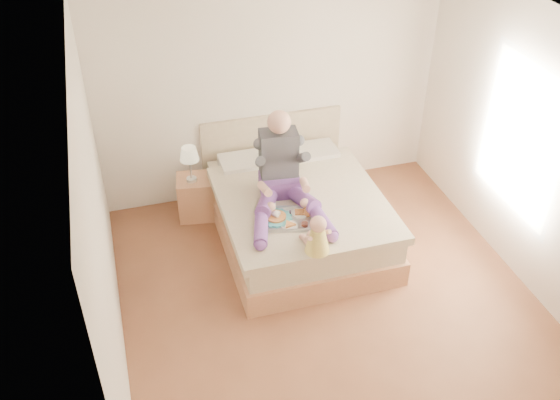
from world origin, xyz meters
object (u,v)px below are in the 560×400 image
object	(u,v)px
bed	(296,211)
nightstand	(196,197)
adult	(282,177)
tray	(287,217)
baby	(317,237)

from	to	relation	value
bed	nightstand	bearing A→B (deg)	146.51
bed	adult	xyz separation A→B (m)	(-0.20, -0.14, 0.58)
nightstand	tray	xyz separation A→B (m)	(0.74, -1.15, 0.39)
adult	tray	bearing A→B (deg)	-93.05
nightstand	adult	size ratio (longest dim) A/B	0.42
bed	adult	bearing A→B (deg)	-145.11
nightstand	baby	xyz separation A→B (m)	(0.88, -1.68, 0.52)
nightstand	adult	world-z (taller)	adult
adult	bed	bearing A→B (deg)	41.04
bed	adult	world-z (taller)	adult
tray	baby	bearing A→B (deg)	-61.08
nightstand	baby	size ratio (longest dim) A/B	1.29
adult	baby	distance (m)	0.89
nightstand	bed	bearing A→B (deg)	-24.54
baby	adult	bearing A→B (deg)	81.57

